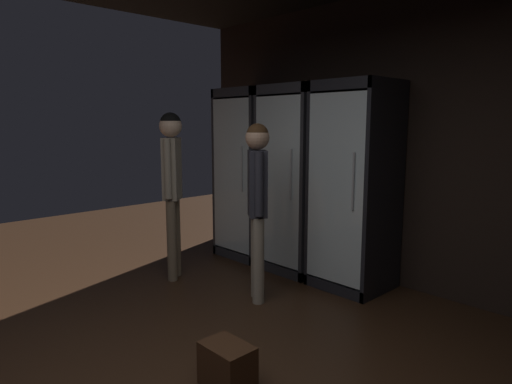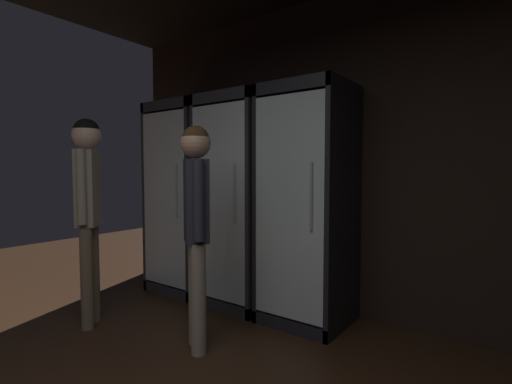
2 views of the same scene
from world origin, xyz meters
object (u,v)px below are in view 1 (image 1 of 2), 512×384
cooler_center (357,188)px  shopper_near (257,192)px  cooler_far_left (254,175)px  shopper_far (172,173)px  cooler_left (300,181)px  wine_crate_floor (227,366)px

cooler_center → shopper_near: bearing=-111.9°
cooler_far_left → shopper_far: size_ratio=1.17×
cooler_far_left → shopper_near: size_ratio=1.25×
cooler_center → cooler_left: bearing=180.0°
cooler_far_left → cooler_center: size_ratio=1.00×
cooler_left → shopper_far: bearing=-119.2°
cooler_left → cooler_center: bearing=-0.0°
cooler_left → wine_crate_floor: 2.48m
cooler_left → wine_crate_floor: bearing=-59.6°
wine_crate_floor → cooler_center: bearing=103.0°
cooler_left → cooler_center: same height
cooler_center → shopper_near: (-0.38, -0.95, 0.02)m
shopper_far → cooler_left: bearing=60.8°
cooler_far_left → wine_crate_floor: cooler_far_left is taller
shopper_far → wine_crate_floor: 2.24m
cooler_center → wine_crate_floor: (0.46, -2.02, -0.83)m
shopper_near → wine_crate_floor: shopper_near is taller
cooler_far_left → shopper_far: cooler_far_left is taller
cooler_left → cooler_far_left: bearing=-179.9°
cooler_center → wine_crate_floor: bearing=-77.0°
cooler_center → shopper_far: 1.82m
shopper_near → shopper_far: bearing=-167.2°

